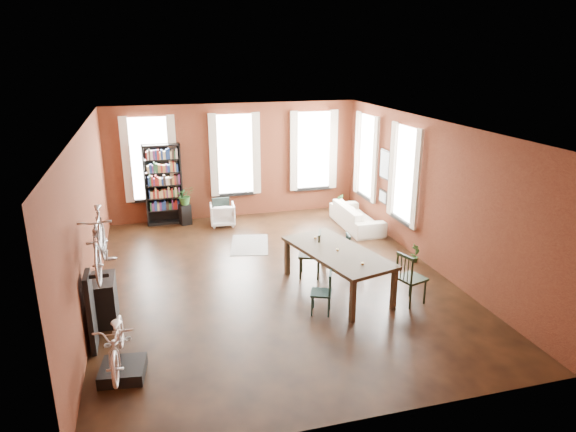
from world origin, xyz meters
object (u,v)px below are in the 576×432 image
object	(u,v)px
dining_chair_d	(355,251)
white_armchair	(222,213)
dining_chair_b	(310,254)
cream_sofa	(357,213)
dining_chair_c	(411,278)
bookshelf	(164,185)
dining_table	(337,270)
bike_trainer	(123,371)
bicycle_floor	(115,319)
plant_stand	(185,214)
console_table	(104,300)
dining_chair_a	(321,293)

from	to	relation	value
dining_chair_d	white_armchair	distance (m)	4.36
dining_chair_b	cream_sofa	world-z (taller)	dining_chair_b
dining_chair_c	bookshelf	distance (m)	7.39
dining_table	dining_chair_c	world-z (taller)	dining_chair_c
dining_chair_c	white_armchair	world-z (taller)	dining_chair_c
dining_chair_b	white_armchair	xyz separation A→B (m)	(-1.28, 3.81, -0.16)
dining_chair_b	dining_chair_d	world-z (taller)	dining_chair_b
bike_trainer	bicycle_floor	world-z (taller)	bicycle_floor
bookshelf	plant_stand	distance (m)	0.99
bookshelf	plant_stand	xyz separation A→B (m)	(0.51, -0.22, -0.82)
dining_chair_c	bookshelf	bearing A→B (deg)	17.82
dining_table	dining_chair_d	bearing A→B (deg)	35.30
console_table	bicycle_floor	distance (m)	1.89
dining_chair_a	console_table	bearing A→B (deg)	-77.44
dining_chair_d	bike_trainer	size ratio (longest dim) A/B	1.25
cream_sofa	bike_trainer	world-z (taller)	cream_sofa
white_armchair	bike_trainer	xyz separation A→B (m)	(-2.43, -6.43, -0.24)
dining_chair_a	dining_chair_c	size ratio (longest dim) A/B	0.80
plant_stand	console_table	bearing A→B (deg)	-109.76
dining_table	white_armchair	xyz separation A→B (m)	(-1.59, 4.58, -0.09)
dining_chair_a	dining_chair_b	distance (m)	1.61
bicycle_floor	cream_sofa	bearing A→B (deg)	43.32
dining_table	bookshelf	bearing A→B (deg)	106.08
dining_chair_c	plant_stand	size ratio (longest dim) A/B	1.78
dining_chair_a	dining_chair_d	world-z (taller)	dining_chair_a
dining_table	bookshelf	size ratio (longest dim) A/B	1.12
dining_chair_d	bike_trainer	world-z (taller)	dining_chair_d
dining_chair_c	bike_trainer	bearing A→B (deg)	83.42
cream_sofa	console_table	world-z (taller)	cream_sofa
dining_table	bicycle_floor	size ratio (longest dim) A/B	1.62
white_armchair	bike_trainer	bearing A→B (deg)	73.86
dining_chair_c	bookshelf	world-z (taller)	bookshelf
dining_table	console_table	distance (m)	4.36
dining_chair_a	bookshelf	world-z (taller)	bookshelf
dining_chair_c	dining_chair_d	distance (m)	1.82
dining_table	dining_chair_c	xyz separation A→B (m)	(1.16, -0.87, 0.08)
dining_chair_a	dining_chair_c	bearing A→B (deg)	111.68
dining_chair_d	plant_stand	size ratio (longest dim) A/B	1.39
bookshelf	white_armchair	size ratio (longest dim) A/B	3.31
dining_chair_c	dining_chair_a	bearing A→B (deg)	70.48
bicycle_floor	dining_chair_c	bearing A→B (deg)	12.04
dining_chair_c	cream_sofa	xyz separation A→B (m)	(0.71, 4.32, -0.10)
plant_stand	bicycle_floor	world-z (taller)	bicycle_floor
dining_chair_a	console_table	xyz separation A→B (m)	(-3.76, 0.75, 0.00)
dining_chair_c	cream_sofa	bearing A→B (deg)	-26.68
console_table	plant_stand	world-z (taller)	console_table
bike_trainer	console_table	distance (m)	1.86
bicycle_floor	dining_chair_d	bearing A→B (deg)	31.24
cream_sofa	dining_chair_b	bearing A→B (deg)	140.78
dining_chair_a	dining_chair_b	xyz separation A→B (m)	(0.29, 1.58, 0.09)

